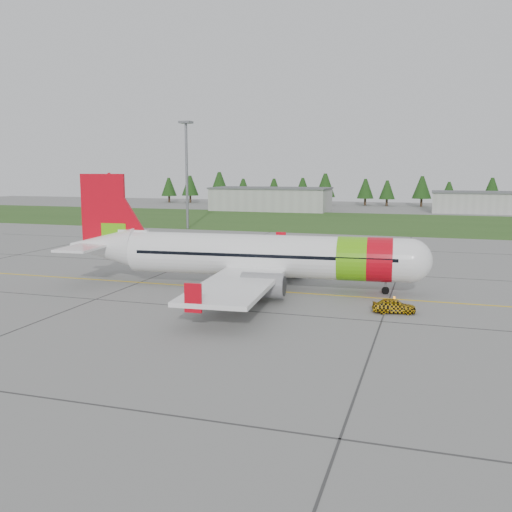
% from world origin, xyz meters
% --- Properties ---
extents(ground, '(320.00, 320.00, 0.00)m').
position_xyz_m(ground, '(0.00, 0.00, 0.00)').
color(ground, gray).
rests_on(ground, ground).
extents(aircraft, '(36.38, 33.59, 11.02)m').
position_xyz_m(aircraft, '(-2.81, 9.03, 3.18)').
color(aircraft, white).
rests_on(aircraft, ground).
extents(follow_me_car, '(1.42, 1.59, 3.46)m').
position_xyz_m(follow_me_car, '(10.71, 2.97, 1.73)').
color(follow_me_car, yellow).
rests_on(follow_me_car, ground).
extents(service_van, '(1.71, 1.64, 4.40)m').
position_xyz_m(service_van, '(-42.02, 54.17, 2.20)').
color(service_van, silver).
rests_on(service_van, ground).
extents(grass_strip, '(320.00, 50.00, 0.03)m').
position_xyz_m(grass_strip, '(0.00, 82.00, 0.01)').
color(grass_strip, '#30561E').
rests_on(grass_strip, ground).
extents(taxi_guideline, '(120.00, 0.25, 0.02)m').
position_xyz_m(taxi_guideline, '(0.00, 8.00, 0.01)').
color(taxi_guideline, gold).
rests_on(taxi_guideline, ground).
extents(hangar_west, '(32.00, 14.00, 6.00)m').
position_xyz_m(hangar_west, '(-30.00, 110.00, 3.00)').
color(hangar_west, '#A8A8A3').
rests_on(hangar_west, ground).
extents(hangar_east, '(24.00, 12.00, 5.20)m').
position_xyz_m(hangar_east, '(25.00, 118.00, 2.60)').
color(hangar_east, '#A8A8A3').
rests_on(hangar_east, ground).
extents(floodlight_mast, '(0.50, 0.50, 20.00)m').
position_xyz_m(floodlight_mast, '(-32.00, 58.00, 10.00)').
color(floodlight_mast, slate).
rests_on(floodlight_mast, ground).
extents(treeline, '(160.00, 8.00, 10.00)m').
position_xyz_m(treeline, '(0.00, 138.00, 5.00)').
color(treeline, '#1C3F14').
rests_on(treeline, ground).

